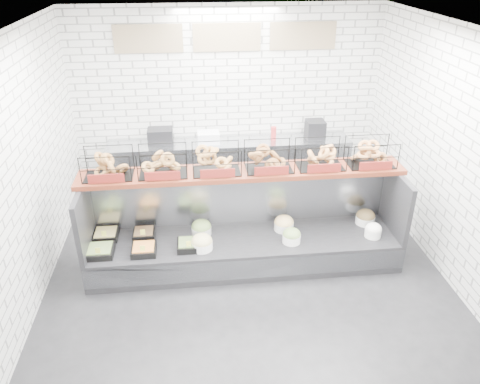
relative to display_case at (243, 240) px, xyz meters
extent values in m
plane|color=black|center=(0.01, -0.34, -0.33)|extent=(5.50, 5.50, 0.00)
cube|color=silver|center=(0.01, 2.41, 1.17)|extent=(5.00, 0.02, 3.00)
cube|color=silver|center=(-2.49, -0.34, 1.17)|extent=(0.02, 5.50, 3.00)
cube|color=silver|center=(2.51, -0.34, 1.17)|extent=(0.02, 5.50, 3.00)
cube|color=white|center=(0.01, -0.34, 2.67)|extent=(5.00, 5.50, 0.02)
cube|color=#9D8B6D|center=(-1.19, 2.38, 2.17)|extent=(1.05, 0.03, 0.42)
cube|color=#9D8B6D|center=(0.01, 2.38, 2.17)|extent=(1.05, 0.03, 0.42)
cube|color=#9D8B6D|center=(1.21, 2.38, 2.17)|extent=(1.05, 0.03, 0.42)
cube|color=black|center=(0.01, -0.04, -0.13)|extent=(4.00, 0.90, 0.40)
cube|color=#93969B|center=(0.01, -0.48, -0.11)|extent=(4.00, 0.03, 0.28)
cube|color=#93969B|center=(0.01, 0.37, 0.47)|extent=(4.00, 0.08, 0.80)
cube|color=black|center=(-1.96, -0.04, 0.47)|extent=(0.06, 0.90, 0.80)
cube|color=black|center=(1.98, -0.04, 0.47)|extent=(0.06, 0.90, 0.80)
cube|color=black|center=(-1.79, -0.22, 0.11)|extent=(0.33, 0.33, 0.08)
cube|color=olive|center=(-1.79, -0.22, 0.15)|extent=(0.28, 0.28, 0.04)
cube|color=#F0F053|center=(-1.79, -0.34, 0.20)|extent=(0.06, 0.01, 0.08)
cube|color=black|center=(-1.77, 0.14, 0.11)|extent=(0.31, 0.31, 0.08)
cube|color=tan|center=(-1.77, 0.14, 0.15)|extent=(0.26, 0.26, 0.04)
cube|color=#F0F053|center=(-1.77, 0.04, 0.20)|extent=(0.06, 0.01, 0.08)
cube|color=black|center=(-1.26, -0.25, 0.11)|extent=(0.30, 0.30, 0.08)
cube|color=orange|center=(-1.26, -0.25, 0.15)|extent=(0.26, 0.26, 0.04)
cube|color=#F0F053|center=(-1.26, -0.35, 0.20)|extent=(0.06, 0.01, 0.08)
cube|color=black|center=(-1.29, 0.11, 0.11)|extent=(0.28, 0.28, 0.08)
cube|color=brown|center=(-1.29, 0.11, 0.15)|extent=(0.24, 0.24, 0.04)
cube|color=#F0F053|center=(-1.29, 0.01, 0.20)|extent=(0.06, 0.01, 0.08)
cube|color=black|center=(-0.71, -0.21, 0.11)|extent=(0.29, 0.29, 0.08)
cube|color=olive|center=(-0.71, -0.21, 0.15)|extent=(0.25, 0.25, 0.04)
cube|color=#F0F053|center=(-0.71, -0.31, 0.20)|extent=(0.06, 0.01, 0.08)
cylinder|color=white|center=(-0.55, -0.24, 0.13)|extent=(0.27, 0.27, 0.11)
ellipsoid|color=tan|center=(-0.55, -0.24, 0.19)|extent=(0.26, 0.26, 0.18)
cylinder|color=white|center=(-0.54, 0.10, 0.13)|extent=(0.26, 0.26, 0.11)
ellipsoid|color=#7A9A4E|center=(-0.54, 0.10, 0.19)|extent=(0.26, 0.26, 0.18)
cylinder|color=white|center=(0.59, -0.22, 0.13)|extent=(0.23, 0.23, 0.11)
ellipsoid|color=olive|center=(0.59, -0.22, 0.19)|extent=(0.23, 0.23, 0.16)
cylinder|color=white|center=(0.55, 0.09, 0.13)|extent=(0.26, 0.26, 0.11)
ellipsoid|color=#F3CB7C|center=(0.55, 0.09, 0.19)|extent=(0.26, 0.26, 0.18)
cylinder|color=white|center=(1.67, -0.20, 0.13)|extent=(0.22, 0.22, 0.11)
ellipsoid|color=white|center=(1.67, -0.20, 0.19)|extent=(0.21, 0.21, 0.15)
cylinder|color=white|center=(1.68, 0.13, 0.13)|extent=(0.26, 0.26, 0.11)
ellipsoid|color=brown|center=(1.68, 0.13, 0.19)|extent=(0.25, 0.25, 0.18)
cube|color=#491A0F|center=(0.01, 0.18, 0.90)|extent=(4.10, 0.50, 0.06)
cube|color=black|center=(-1.63, 0.18, 1.10)|extent=(0.60, 0.38, 0.34)
cube|color=maroon|center=(-1.63, -0.03, 1.00)|extent=(0.42, 0.02, 0.11)
cube|color=black|center=(-0.97, 0.18, 1.10)|extent=(0.60, 0.38, 0.34)
cube|color=maroon|center=(-0.97, -0.03, 1.00)|extent=(0.42, 0.02, 0.11)
cube|color=black|center=(-0.32, 0.18, 1.10)|extent=(0.60, 0.38, 0.34)
cube|color=maroon|center=(-0.32, -0.03, 1.00)|extent=(0.42, 0.02, 0.11)
cube|color=black|center=(0.34, 0.18, 1.10)|extent=(0.60, 0.38, 0.34)
cube|color=maroon|center=(0.34, -0.03, 1.00)|extent=(0.42, 0.02, 0.11)
cube|color=black|center=(1.00, 0.18, 1.10)|extent=(0.60, 0.38, 0.34)
cube|color=maroon|center=(1.00, -0.03, 1.00)|extent=(0.42, 0.02, 0.11)
cube|color=black|center=(1.65, 0.18, 1.10)|extent=(0.60, 0.38, 0.34)
cube|color=maroon|center=(1.65, -0.03, 1.00)|extent=(0.42, 0.02, 0.11)
cube|color=#93969B|center=(0.01, 2.09, 0.12)|extent=(4.00, 0.60, 0.90)
cube|color=black|center=(-1.11, 2.12, 0.69)|extent=(0.40, 0.30, 0.24)
cube|color=silver|center=(-0.34, 2.05, 0.66)|extent=(0.35, 0.28, 0.18)
cylinder|color=#BE2F31|center=(0.74, 2.07, 0.68)|extent=(0.09, 0.09, 0.22)
cube|color=black|center=(1.44, 2.07, 0.72)|extent=(0.30, 0.30, 0.30)
camera|label=1|loc=(-0.60, -5.10, 3.43)|focal=35.00mm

